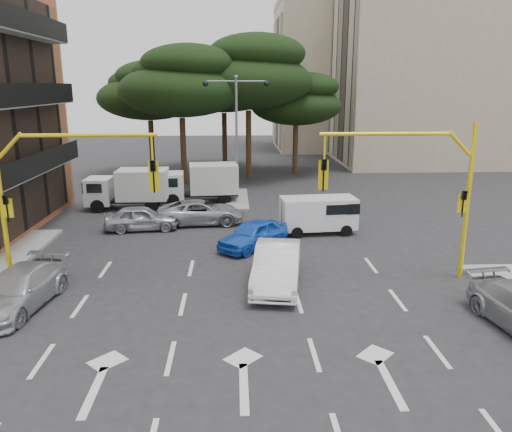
{
  "coord_description": "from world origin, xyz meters",
  "views": [
    {
      "loc": [
        -0.18,
        -15.92,
        7.29
      ],
      "look_at": [
        0.78,
        5.76,
        1.6
      ],
      "focal_mm": 35.0,
      "sensor_mm": 36.0,
      "label": 1
    }
  ],
  "objects_px": {
    "signal_mast_left": "(50,183)",
    "box_truck_a": "(128,189)",
    "car_silver_cross_a": "(201,212)",
    "van_white": "(318,215)",
    "car_blue_compact": "(253,234)",
    "car_silver_cross_b": "(142,218)",
    "car_silver_wagon": "(18,289)",
    "signal_mast_right": "(423,180)",
    "street_lamp_center": "(236,116)",
    "box_truck_b": "(200,183)",
    "car_white_hatch": "(277,265)"
  },
  "relations": [
    {
      "from": "street_lamp_center",
      "to": "box_truck_a",
      "type": "relative_size",
      "value": 1.58
    },
    {
      "from": "car_white_hatch",
      "to": "car_silver_wagon",
      "type": "relative_size",
      "value": 1.04
    },
    {
      "from": "car_silver_cross_a",
      "to": "van_white",
      "type": "height_order",
      "value": "van_white"
    },
    {
      "from": "car_blue_compact",
      "to": "car_silver_wagon",
      "type": "bearing_deg",
      "value": -99.98
    },
    {
      "from": "signal_mast_left",
      "to": "car_white_hatch",
      "type": "distance_m",
      "value": 8.77
    },
    {
      "from": "car_silver_cross_a",
      "to": "van_white",
      "type": "relative_size",
      "value": 1.24
    },
    {
      "from": "car_blue_compact",
      "to": "car_silver_cross_b",
      "type": "height_order",
      "value": "car_blue_compact"
    },
    {
      "from": "signal_mast_left",
      "to": "car_blue_compact",
      "type": "distance_m",
      "value": 9.12
    },
    {
      "from": "car_blue_compact",
      "to": "signal_mast_left",
      "type": "bearing_deg",
      "value": -108.08
    },
    {
      "from": "signal_mast_right",
      "to": "car_silver_cross_b",
      "type": "bearing_deg",
      "value": 148.34
    },
    {
      "from": "street_lamp_center",
      "to": "box_truck_a",
      "type": "distance_m",
      "value": 8.09
    },
    {
      "from": "van_white",
      "to": "car_blue_compact",
      "type": "bearing_deg",
      "value": -61.03
    },
    {
      "from": "signal_mast_left",
      "to": "box_truck_a",
      "type": "bearing_deg",
      "value": 88.96
    },
    {
      "from": "signal_mast_left",
      "to": "box_truck_a",
      "type": "xyz_separation_m",
      "value": [
        0.22,
        11.94,
        -2.67
      ]
    },
    {
      "from": "signal_mast_right",
      "to": "car_white_hatch",
      "type": "relative_size",
      "value": 1.28
    },
    {
      "from": "van_white",
      "to": "car_silver_wagon",
      "type": "bearing_deg",
      "value": -59.18
    },
    {
      "from": "car_silver_cross_a",
      "to": "car_silver_cross_b",
      "type": "relative_size",
      "value": 1.23
    },
    {
      "from": "street_lamp_center",
      "to": "car_silver_cross_a",
      "type": "relative_size",
      "value": 1.67
    },
    {
      "from": "signal_mast_left",
      "to": "car_blue_compact",
      "type": "xyz_separation_m",
      "value": [
        7.48,
        4.09,
        -3.24
      ]
    },
    {
      "from": "street_lamp_center",
      "to": "box_truck_b",
      "type": "xyz_separation_m",
      "value": [
        -2.39,
        -0.5,
        -4.19
      ]
    },
    {
      "from": "street_lamp_center",
      "to": "car_blue_compact",
      "type": "xyz_separation_m",
      "value": [
        0.67,
        -9.92,
        -4.78
      ]
    },
    {
      "from": "signal_mast_left",
      "to": "box_truck_b",
      "type": "bearing_deg",
      "value": 71.91
    },
    {
      "from": "signal_mast_left",
      "to": "van_white",
      "type": "bearing_deg",
      "value": 30.44
    },
    {
      "from": "car_white_hatch",
      "to": "box_truck_b",
      "type": "xyz_separation_m",
      "value": [
        -3.77,
        13.91,
        0.46
      ]
    },
    {
      "from": "car_silver_cross_b",
      "to": "van_white",
      "type": "xyz_separation_m",
      "value": [
        9.05,
        -0.9,
        0.29
      ]
    },
    {
      "from": "car_silver_cross_a",
      "to": "van_white",
      "type": "xyz_separation_m",
      "value": [
        6.05,
        -1.99,
        0.29
      ]
    },
    {
      "from": "car_silver_wagon",
      "to": "box_truck_a",
      "type": "relative_size",
      "value": 0.92
    },
    {
      "from": "car_silver_cross_a",
      "to": "box_truck_b",
      "type": "distance_m",
      "value": 5.18
    },
    {
      "from": "signal_mast_right",
      "to": "box_truck_b",
      "type": "xyz_separation_m",
      "value": [
        -9.2,
        13.51,
        -2.65
      ]
    },
    {
      "from": "car_white_hatch",
      "to": "box_truck_b",
      "type": "distance_m",
      "value": 14.42
    },
    {
      "from": "van_white",
      "to": "box_truck_a",
      "type": "xyz_separation_m",
      "value": [
        -10.64,
        5.56,
        0.28
      ]
    },
    {
      "from": "van_white",
      "to": "box_truck_b",
      "type": "relative_size",
      "value": 0.75
    },
    {
      "from": "street_lamp_center",
      "to": "van_white",
      "type": "xyz_separation_m",
      "value": [
        4.05,
        -7.63,
        -4.49
      ]
    },
    {
      "from": "car_silver_cross_a",
      "to": "street_lamp_center",
      "type": "bearing_deg",
      "value": -24.52
    },
    {
      "from": "street_lamp_center",
      "to": "car_silver_cross_b",
      "type": "relative_size",
      "value": 2.06
    },
    {
      "from": "van_white",
      "to": "signal_mast_left",
      "type": "bearing_deg",
      "value": -64.76
    },
    {
      "from": "signal_mast_right",
      "to": "signal_mast_left",
      "type": "distance_m",
      "value": 13.61
    },
    {
      "from": "car_silver_cross_a",
      "to": "box_truck_a",
      "type": "xyz_separation_m",
      "value": [
        -4.59,
        3.57,
        0.57
      ]
    },
    {
      "from": "car_silver_cross_b",
      "to": "car_white_hatch",
      "type": "bearing_deg",
      "value": -146.99
    },
    {
      "from": "car_blue_compact",
      "to": "van_white",
      "type": "distance_m",
      "value": 4.09
    },
    {
      "from": "car_white_hatch",
      "to": "car_blue_compact",
      "type": "xyz_separation_m",
      "value": [
        -0.71,
        4.49,
        -0.13
      ]
    },
    {
      "from": "car_silver_wagon",
      "to": "signal_mast_right",
      "type": "bearing_deg",
      "value": 16.12
    },
    {
      "from": "signal_mast_left",
      "to": "box_truck_a",
      "type": "height_order",
      "value": "signal_mast_left"
    },
    {
      "from": "car_blue_compact",
      "to": "signal_mast_right",
      "type": "bearing_deg",
      "value": 9.59
    },
    {
      "from": "car_white_hatch",
      "to": "car_silver_cross_a",
      "type": "bearing_deg",
      "value": 119.69
    },
    {
      "from": "signal_mast_left",
      "to": "box_truck_b",
      "type": "height_order",
      "value": "signal_mast_left"
    },
    {
      "from": "signal_mast_right",
      "to": "car_blue_compact",
      "type": "bearing_deg",
      "value": 146.31
    },
    {
      "from": "signal_mast_right",
      "to": "street_lamp_center",
      "type": "height_order",
      "value": "street_lamp_center"
    },
    {
      "from": "signal_mast_right",
      "to": "car_silver_cross_b",
      "type": "height_order",
      "value": "signal_mast_right"
    },
    {
      "from": "street_lamp_center",
      "to": "car_silver_wagon",
      "type": "bearing_deg",
      "value": -115.03
    }
  ]
}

